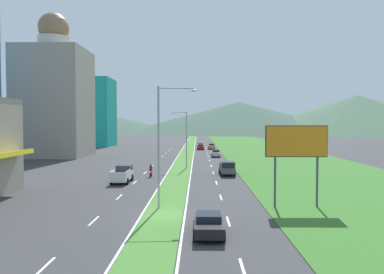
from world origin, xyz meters
TOP-DOWN VIEW (x-y plane):
  - ground_plane at (0.00, 0.00)m, footprint 600.00×600.00m
  - grass_median at (0.00, 60.00)m, footprint 3.20×240.00m
  - grass_verge_right at (20.60, 60.00)m, footprint 24.00×240.00m
  - lane_dash_left_1 at (-5.10, -10.93)m, footprint 0.16×2.80m
  - lane_dash_left_2 at (-5.10, -1.87)m, footprint 0.16×2.80m
  - lane_dash_left_3 at (-5.10, 7.20)m, footprint 0.16×2.80m
  - lane_dash_left_4 at (-5.10, 16.27)m, footprint 0.16×2.80m
  - lane_dash_left_5 at (-5.10, 25.34)m, footprint 0.16×2.80m
  - lane_dash_left_6 at (-5.10, 34.40)m, footprint 0.16×2.80m
  - lane_dash_left_7 at (-5.10, 43.47)m, footprint 0.16×2.80m
  - lane_dash_left_8 at (-5.10, 52.54)m, footprint 0.16×2.80m
  - lane_dash_left_9 at (-5.10, 61.61)m, footprint 0.16×2.80m
  - lane_dash_left_10 at (-5.10, 70.67)m, footprint 0.16×2.80m
  - lane_dash_left_11 at (-5.10, 79.74)m, footprint 0.16×2.80m
  - lane_dash_right_1 at (5.10, -10.93)m, footprint 0.16×2.80m
  - lane_dash_right_2 at (5.10, -1.87)m, footprint 0.16×2.80m
  - lane_dash_right_3 at (5.10, 7.20)m, footprint 0.16×2.80m
  - lane_dash_right_4 at (5.10, 16.27)m, footprint 0.16×2.80m
  - lane_dash_right_5 at (5.10, 25.34)m, footprint 0.16×2.80m
  - lane_dash_right_6 at (5.10, 34.40)m, footprint 0.16×2.80m
  - lane_dash_right_7 at (5.10, 43.47)m, footprint 0.16×2.80m
  - lane_dash_right_8 at (5.10, 52.54)m, footprint 0.16×2.80m
  - lane_dash_right_9 at (5.10, 61.61)m, footprint 0.16×2.80m
  - lane_dash_right_10 at (5.10, 70.67)m, footprint 0.16×2.80m
  - lane_dash_right_11 at (5.10, 79.74)m, footprint 0.16×2.80m
  - edge_line_median_left at (-1.75, 60.00)m, footprint 0.16×240.00m
  - edge_line_median_right at (1.75, 60.00)m, footprint 0.16×240.00m
  - domed_building at (-29.09, 52.39)m, footprint 14.20×14.20m
  - midrise_colored at (-31.58, 89.13)m, footprint 13.62×13.62m
  - hill_far_left at (-112.43, 263.97)m, footprint 204.54×204.54m
  - hill_far_center at (34.91, 265.05)m, footprint 186.07×186.07m
  - hill_far_right at (118.84, 243.80)m, footprint 172.82×172.82m
  - street_lamp_near at (-0.24, 2.30)m, footprint 3.46×0.43m
  - street_lamp_mid at (0.65, 30.69)m, footprint 2.65×0.28m
  - billboard_roadside at (11.43, 2.84)m, footprint 5.47×0.28m
  - car_0 at (3.50, 73.60)m, footprint 1.96×4.24m
  - car_1 at (6.70, 51.50)m, footprint 1.88×4.14m
  - car_2 at (6.67, 75.93)m, footprint 1.89×4.46m
  - car_3 at (3.53, 81.81)m, footprint 1.97×4.07m
  - car_4 at (3.52, -5.27)m, footprint 2.04×4.36m
  - pickup_truck_0 at (-6.70, 16.64)m, footprint 2.18×5.40m
  - pickup_truck_1 at (6.99, 23.40)m, footprint 2.18×5.40m
  - motorcycle_rider at (-3.70, 21.19)m, footprint 0.36×2.00m

SIDE VIEW (x-z plane):
  - ground_plane at x=0.00m, z-range 0.00..0.00m
  - lane_dash_left_1 at x=-5.10m, z-range 0.00..0.01m
  - lane_dash_left_2 at x=-5.10m, z-range 0.00..0.01m
  - lane_dash_left_3 at x=-5.10m, z-range 0.00..0.01m
  - lane_dash_left_4 at x=-5.10m, z-range 0.00..0.01m
  - lane_dash_left_5 at x=-5.10m, z-range 0.00..0.01m
  - lane_dash_left_6 at x=-5.10m, z-range 0.00..0.01m
  - lane_dash_left_7 at x=-5.10m, z-range 0.00..0.01m
  - lane_dash_left_8 at x=-5.10m, z-range 0.00..0.01m
  - lane_dash_left_9 at x=-5.10m, z-range 0.00..0.01m
  - lane_dash_left_10 at x=-5.10m, z-range 0.00..0.01m
  - lane_dash_left_11 at x=-5.10m, z-range 0.00..0.01m
  - lane_dash_right_1 at x=5.10m, z-range 0.00..0.01m
  - lane_dash_right_2 at x=5.10m, z-range 0.00..0.01m
  - lane_dash_right_3 at x=5.10m, z-range 0.00..0.01m
  - lane_dash_right_4 at x=5.10m, z-range 0.00..0.01m
  - lane_dash_right_5 at x=5.10m, z-range 0.00..0.01m
  - lane_dash_right_6 at x=5.10m, z-range 0.00..0.01m
  - lane_dash_right_7 at x=5.10m, z-range 0.00..0.01m
  - lane_dash_right_8 at x=5.10m, z-range 0.00..0.01m
  - lane_dash_right_9 at x=5.10m, z-range 0.00..0.01m
  - lane_dash_right_10 at x=5.10m, z-range 0.00..0.01m
  - lane_dash_right_11 at x=5.10m, z-range 0.00..0.01m
  - edge_line_median_left at x=-1.75m, z-range 0.00..0.01m
  - edge_line_median_right at x=1.75m, z-range 0.00..0.01m
  - grass_median at x=0.00m, z-range 0.00..0.06m
  - grass_verge_right at x=20.60m, z-range 0.00..0.06m
  - car_3 at x=3.53m, z-range 0.03..1.39m
  - car_4 at x=3.52m, z-range 0.03..1.45m
  - motorcycle_rider at x=-3.70m, z-range -0.15..1.65m
  - car_0 at x=3.50m, z-range 0.01..1.50m
  - car_1 at x=6.70m, z-range 0.00..1.59m
  - car_2 at x=6.67m, z-range 0.01..1.59m
  - pickup_truck_0 at x=-6.70m, z-range -0.02..1.98m
  - pickup_truck_1 at x=6.99m, z-range -0.02..1.98m
  - street_lamp_mid at x=0.65m, z-range 0.67..9.96m
  - billboard_roadside at x=11.43m, z-range 1.87..9.11m
  - street_lamp_near at x=-0.24m, z-range 0.78..11.35m
  - midrise_colored at x=-31.58m, z-range 0.00..21.68m
  - hill_far_center at x=34.91m, z-range 0.00..24.13m
  - hill_far_left at x=-112.43m, z-range 0.00..24.71m
  - domed_building at x=-29.09m, z-range -2.73..29.01m
  - hill_far_right at x=118.84m, z-range 0.00..27.92m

